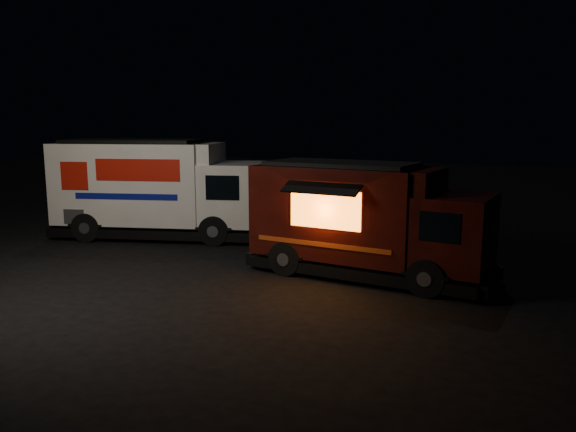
% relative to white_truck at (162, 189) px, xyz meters
% --- Properties ---
extents(ground, '(80.00, 80.00, 0.00)m').
position_rel_white_truck_xyz_m(ground, '(4.60, -3.45, -1.62)').
color(ground, black).
rests_on(ground, ground).
extents(white_truck, '(7.56, 4.34, 3.25)m').
position_rel_white_truck_xyz_m(white_truck, '(0.00, 0.00, 0.00)').
color(white_truck, white).
rests_on(white_truck, ground).
extents(red_truck, '(6.30, 2.84, 2.84)m').
position_rel_white_truck_xyz_m(red_truck, '(7.63, -1.87, -0.20)').
color(red_truck, '#3C0D0A').
rests_on(red_truck, ground).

